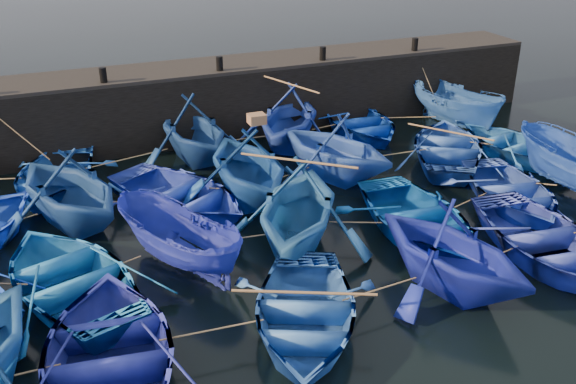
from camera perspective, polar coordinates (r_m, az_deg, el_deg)
name	(u,v)px	position (r m, az deg, el deg)	size (l,w,h in m)	color
ground	(337,270)	(15.91, 4.37, -6.91)	(120.00, 120.00, 0.00)	black
quay_wall	(215,101)	(24.37, -6.54, 8.07)	(26.00, 2.50, 2.50)	black
quay_top	(213,66)	(24.02, -6.69, 11.05)	(26.00, 2.50, 0.12)	black
bollard_1	(103,75)	(22.37, -16.11, 9.96)	(0.24, 0.24, 0.50)	black
bollard_2	(220,64)	(23.10, -6.10, 11.29)	(0.24, 0.24, 0.50)	black
bollard_3	(323,53)	(24.47, 3.11, 12.21)	(0.24, 0.24, 0.50)	black
bollard_4	(415,44)	(26.38, 11.21, 12.76)	(0.24, 0.24, 0.50)	black
boat_1	(53,176)	(20.96, -20.17, 1.36)	(3.30, 4.62, 0.96)	blue
boat_2	(193,129)	(21.85, -8.47, 5.59)	(3.77, 4.37, 2.30)	navy
boat_3	(289,117)	(22.76, 0.09, 6.72)	(3.80, 4.40, 2.32)	#1D3AA1
boat_4	(360,122)	(24.35, 6.40, 6.16)	(3.35, 4.69, 0.97)	#09319B
boat_5	(456,106)	(25.67, 14.74, 7.41)	(1.70, 4.51, 1.75)	#245395
boat_7	(69,187)	(18.23, -18.90, 0.44)	(3.94, 4.57, 2.41)	navy
boat_8	(179,194)	(18.69, -9.64, -0.21)	(3.48, 4.87, 1.01)	blue
boat_9	(248,164)	(18.75, -3.57, 2.53)	(3.92, 4.55, 2.39)	navy
boat_10	(335,146)	(20.23, 4.22, 4.13)	(3.75, 4.35, 2.29)	blue
boat_11	(448,147)	(22.49, 14.05, 3.92)	(3.50, 4.90, 1.02)	#234A9E
boat_12	(514,144)	(23.58, 19.46, 4.07)	(3.13, 4.38, 0.91)	blue
boat_14	(70,277)	(15.45, -18.80, -7.15)	(3.63, 5.08, 1.05)	blue
boat_15	(177,241)	(15.76, -9.81, -4.30)	(1.51, 4.01, 1.55)	#1E2A99
boat_16	(298,206)	(16.24, 0.89, -1.21)	(3.94, 4.57, 2.41)	#2260A2
boat_17	(418,218)	(17.46, 11.44, -2.30)	(3.49, 4.87, 1.01)	#084AA2
boat_18	(511,191)	(19.84, 19.23, 0.08)	(3.17, 4.43, 0.92)	#2948AF
boat_21	(110,352)	(12.96, -15.50, -13.56)	(3.79, 5.29, 1.10)	navy
boat_22	(304,313)	(13.62, 1.42, -10.68)	(3.28, 4.59, 0.95)	blue
boat_23	(452,248)	(15.02, 14.39, -4.88)	(3.65, 4.23, 2.23)	#15239C
boat_24	(546,241)	(17.30, 21.96, -4.03)	(3.57, 4.98, 1.03)	#2B3CAC
wooden_crate	(257,119)	(18.36, -2.79, 6.51)	(0.48, 0.41, 0.28)	#92633F
mooring_ropes	(259,163)	(19.61, -2.61, 2.62)	(18.50, 11.44, 2.10)	tan
loose_oars	(342,153)	(18.22, 4.78, 3.51)	(10.51, 11.98, 1.51)	#99724C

